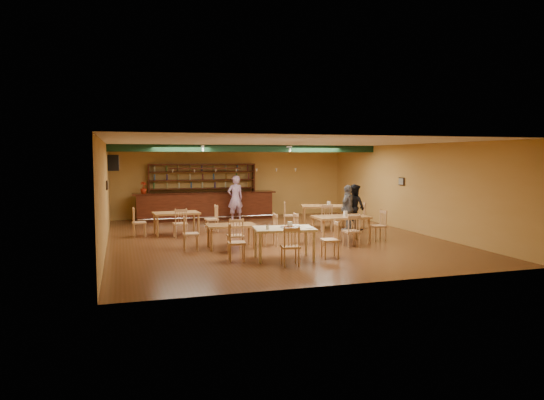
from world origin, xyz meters
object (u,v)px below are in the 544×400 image
object	(u,v)px
dining_table_a	(176,223)
dining_table_d	(341,229)
bar_counter	(205,206)
patron_bar	(235,198)
dining_table_c	(231,236)
near_table	(284,243)
patron_right_a	(355,207)
dining_table_b	(324,217)

from	to	relation	value
dining_table_a	dining_table_d	world-z (taller)	dining_table_d
bar_counter	patron_bar	xyz separation A→B (m)	(1.07, -0.83, 0.35)
dining_table_a	dining_table_c	xyz separation A→B (m)	(1.21, -2.95, -0.03)
near_table	dining_table_d	bearing A→B (deg)	44.00
dining_table_d	patron_right_a	world-z (taller)	patron_right_a
bar_counter	dining_table_c	world-z (taller)	bar_counter
dining_table_b	near_table	size ratio (longest dim) A/B	1.09
dining_table_c	dining_table_a	bearing A→B (deg)	114.32
dining_table_d	near_table	distance (m)	2.98
near_table	dining_table_a	bearing A→B (deg)	121.05
dining_table_d	patron_right_a	xyz separation A→B (m)	(1.55, 2.20, 0.41)
dining_table_c	patron_right_a	size ratio (longest dim) A/B	0.83
dining_table_c	dining_table_b	bearing A→B (deg)	37.70
dining_table_d	dining_table_b	bearing A→B (deg)	76.29
near_table	patron_bar	distance (m)	7.64
dining_table_a	near_table	distance (m)	5.29
dining_table_a	dining_table_b	bearing A→B (deg)	-4.03
dining_table_b	patron_right_a	size ratio (longest dim) A/B	1.01
near_table	patron_right_a	size ratio (longest dim) A/B	0.92
dining_table_d	patron_right_a	size ratio (longest dim) A/B	0.99
dining_table_c	near_table	xyz separation A→B (m)	(0.95, -1.87, 0.06)
dining_table_a	patron_bar	distance (m)	3.86
bar_counter	dining_table_b	distance (m)	5.21
bar_counter	patron_right_a	xyz separation A→B (m)	(4.53, -4.43, 0.24)
dining_table_c	patron_bar	xyz separation A→B (m)	(1.42, 5.73, 0.57)
bar_counter	dining_table_c	size ratio (longest dim) A/B	4.27
dining_table_b	dining_table_c	world-z (taller)	dining_table_b
bar_counter	dining_table_c	distance (m)	6.57
bar_counter	patron_right_a	distance (m)	6.34
patron_bar	patron_right_a	bearing A→B (deg)	121.65
bar_counter	dining_table_d	world-z (taller)	bar_counter
dining_table_b	near_table	bearing A→B (deg)	-105.40
near_table	dining_table_c	bearing A→B (deg)	123.90
near_table	patron_right_a	bearing A→B (deg)	52.43
bar_counter	patron_bar	world-z (taller)	patron_bar
dining_table_a	near_table	world-z (taller)	near_table
dining_table_a	patron_right_a	distance (m)	6.16
patron_right_a	dining_table_a	bearing A→B (deg)	70.14
dining_table_c	near_table	distance (m)	2.10
dining_table_b	bar_counter	bearing A→B (deg)	153.49
dining_table_a	patron_right_a	xyz separation A→B (m)	(6.09, -0.83, 0.44)
dining_table_a	dining_table_c	distance (m)	3.19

